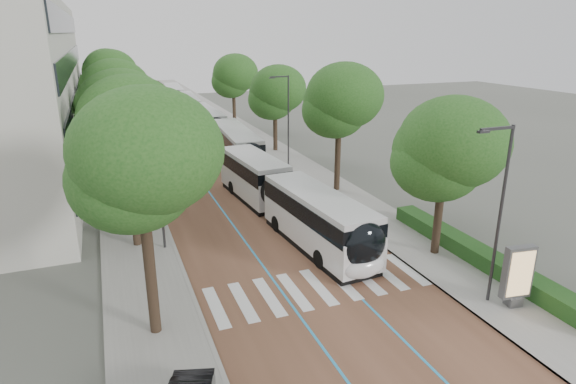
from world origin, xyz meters
name	(u,v)px	position (x,y,z in m)	size (l,w,h in m)	color
ground	(323,298)	(0.00, 0.00, 0.00)	(160.00, 160.00, 0.00)	#51544C
road	(181,134)	(0.00, 40.00, 0.01)	(11.00, 140.00, 0.02)	brown
sidewalk_left	(115,139)	(-7.50, 40.00, 0.06)	(4.00, 140.00, 0.12)	gray
sidewalk_right	(242,130)	(7.50, 40.00, 0.06)	(4.00, 140.00, 0.12)	gray
kerb_left	(132,138)	(-5.60, 40.00, 0.06)	(0.20, 140.00, 0.14)	gray
kerb_right	(227,131)	(5.60, 40.00, 0.06)	(0.20, 140.00, 0.14)	gray
zebra_crossing	(318,287)	(0.20, 1.00, 0.03)	(10.55, 3.60, 0.01)	silver
lane_line_left	(168,135)	(-1.60, 40.00, 0.02)	(0.12, 126.00, 0.01)	#278FC5
lane_line_right	(195,133)	(1.60, 40.00, 0.02)	(0.12, 126.00, 0.01)	#278FC5
hedge	(481,256)	(9.10, 0.00, 0.52)	(1.20, 14.00, 0.80)	#1C4417
streetlight_near	(499,203)	(6.62, -3.00, 4.82)	(1.82, 0.20, 8.00)	#303033
streetlight_far	(286,114)	(6.62, 22.00, 4.82)	(1.82, 0.20, 8.00)	#303033
lamp_post_left	(159,179)	(-6.10, 8.00, 4.12)	(0.14, 0.14, 8.00)	#303033
trees_left	(113,96)	(-7.50, 26.34, 6.53)	(6.25, 60.72, 9.37)	black
trees_right	(296,99)	(7.70, 22.35, 6.03)	(5.79, 47.72, 9.09)	black
lead_bus	(288,200)	(1.74, 8.98, 1.63)	(4.02, 18.54, 3.20)	black
bus_queued_0	(237,147)	(2.69, 24.54, 1.62)	(3.16, 12.51, 3.20)	silver
bus_queued_1	(206,123)	(2.58, 37.65, 1.62)	(2.57, 12.40, 3.20)	silver
bus_queued_2	(188,107)	(2.76, 50.63, 1.62)	(3.25, 12.53, 3.20)	silver
bus_queued_3	(174,96)	(2.91, 64.42, 1.62)	(3.23, 12.52, 3.20)	silver
ad_panel	(518,275)	(7.51, -3.76, 1.61)	(1.41, 0.61, 2.85)	#59595B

